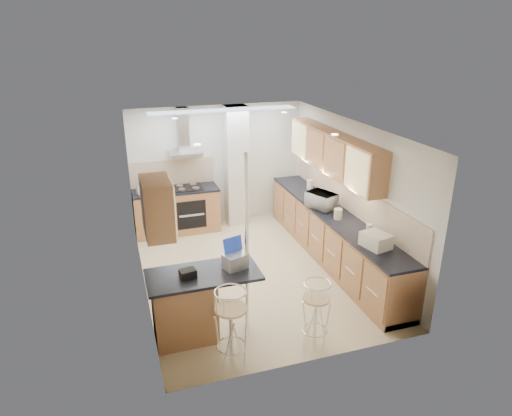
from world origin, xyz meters
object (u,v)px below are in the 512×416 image
object	(u,v)px
microwave	(322,200)
bread_bin	(376,240)
laptop	(235,261)
bar_stool_near	(231,327)
bar_stool_end	(316,314)

from	to	relation	value
microwave	bread_bin	bearing A→B (deg)	158.75
laptop	bread_bin	size ratio (longest dim) A/B	0.74
bar_stool_near	bread_bin	bearing A→B (deg)	0.10
bar_stool_end	microwave	bearing A→B (deg)	-15.69
bar_stool_near	bar_stool_end	xyz separation A→B (m)	(1.13, 0.00, -0.05)
microwave	bar_stool_end	size ratio (longest dim) A/B	0.56
laptop	bar_stool_end	xyz separation A→B (m)	(0.89, -0.66, -0.58)
laptop	bar_stool_near	world-z (taller)	laptop
bread_bin	microwave	bearing A→B (deg)	79.11
bar_stool_near	bread_bin	size ratio (longest dim) A/B	2.57
laptop	bar_stool_end	distance (m)	1.25
microwave	laptop	world-z (taller)	microwave
bread_bin	bar_stool_end	bearing A→B (deg)	-164.76
microwave	bread_bin	size ratio (longest dim) A/B	1.29
laptop	microwave	bearing A→B (deg)	21.62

